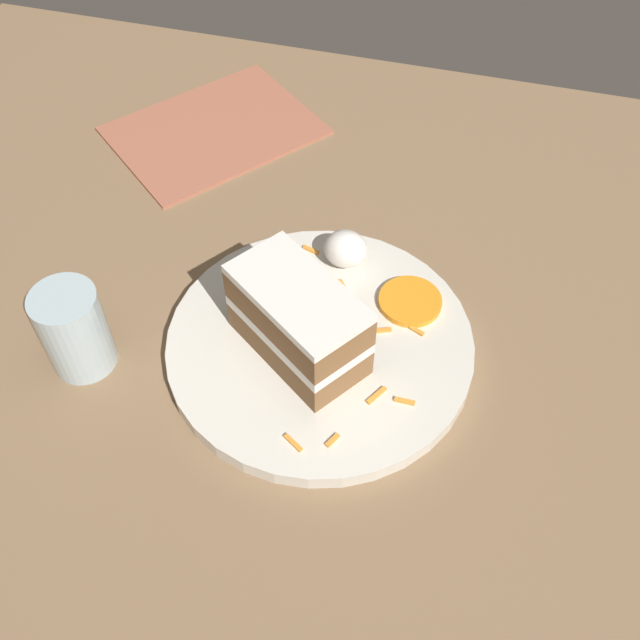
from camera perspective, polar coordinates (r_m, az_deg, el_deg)
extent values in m
plane|color=#38332D|center=(0.73, 3.05, -5.95)|extent=(6.00, 6.00, 0.00)
cube|color=#846647|center=(0.72, 3.11, -5.17)|extent=(1.35, 1.04, 0.04)
cylinder|color=silver|center=(0.71, 0.00, -1.88)|extent=(0.29, 0.29, 0.02)
cube|color=brown|center=(0.69, -1.61, -1.36)|extent=(0.14, 0.13, 0.03)
cube|color=white|center=(0.67, -1.65, -0.24)|extent=(0.14, 0.13, 0.01)
cube|color=brown|center=(0.65, -1.69, 0.93)|extent=(0.14, 0.13, 0.03)
cube|color=white|center=(0.64, -1.74, 2.07)|extent=(0.14, 0.13, 0.01)
ellipsoid|color=white|center=(0.76, 1.95, 5.44)|extent=(0.04, 0.04, 0.04)
cylinder|color=orange|center=(0.74, 6.87, 1.43)|extent=(0.06, 0.06, 0.01)
cube|color=orange|center=(0.71, 4.84, -0.78)|extent=(0.02, 0.01, 0.00)
cube|color=orange|center=(0.67, 4.33, -5.75)|extent=(0.02, 0.02, 0.00)
cube|color=orange|center=(0.78, -0.70, 5.36)|extent=(0.02, 0.01, 0.00)
cube|color=orange|center=(0.74, 1.85, 2.45)|extent=(0.02, 0.02, 0.00)
cube|color=orange|center=(0.64, 0.96, -9.15)|extent=(0.01, 0.02, 0.00)
cube|color=orange|center=(0.72, 7.38, -0.81)|extent=(0.02, 0.01, 0.00)
cube|color=orange|center=(0.64, -2.05, -9.33)|extent=(0.02, 0.01, 0.00)
cube|color=orange|center=(0.67, 6.47, -6.16)|extent=(0.02, 0.00, 0.00)
cylinder|color=silver|center=(0.71, -18.22, -0.74)|extent=(0.06, 0.06, 0.09)
cylinder|color=silver|center=(0.73, -17.67, -2.14)|extent=(0.05, 0.05, 0.03)
cube|color=#B2664C|center=(0.97, -8.06, 14.11)|extent=(0.29, 0.30, 0.00)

